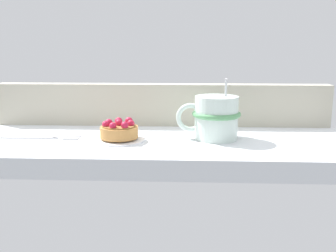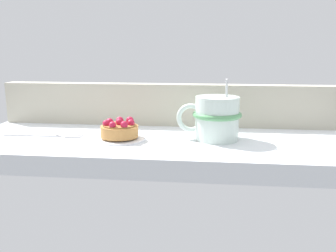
% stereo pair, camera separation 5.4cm
% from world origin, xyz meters
% --- Properties ---
extents(ground_plane, '(0.85, 0.32, 0.04)m').
position_xyz_m(ground_plane, '(0.00, 0.00, -0.02)').
color(ground_plane, silver).
extents(window_rail_back, '(0.83, 0.04, 0.10)m').
position_xyz_m(window_rail_back, '(0.00, 0.14, 0.05)').
color(window_rail_back, '#B2AD99').
rests_on(window_rail_back, ground_plane).
extents(dessert_plate, '(0.11, 0.11, 0.01)m').
position_xyz_m(dessert_plate, '(-0.08, -0.03, 0.00)').
color(dessert_plate, white).
rests_on(dessert_plate, ground_plane).
extents(raspberry_tart, '(0.08, 0.08, 0.04)m').
position_xyz_m(raspberry_tart, '(-0.08, -0.03, 0.02)').
color(raspberry_tart, '#B77F42').
rests_on(raspberry_tart, dessert_plate).
extents(coffee_mug, '(0.14, 0.10, 0.13)m').
position_xyz_m(coffee_mug, '(0.12, -0.00, 0.05)').
color(coffee_mug, silver).
rests_on(coffee_mug, ground_plane).
extents(dessert_fork, '(0.18, 0.03, 0.01)m').
position_xyz_m(dessert_fork, '(-0.25, -0.02, 0.00)').
color(dessert_fork, silver).
rests_on(dessert_fork, ground_plane).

